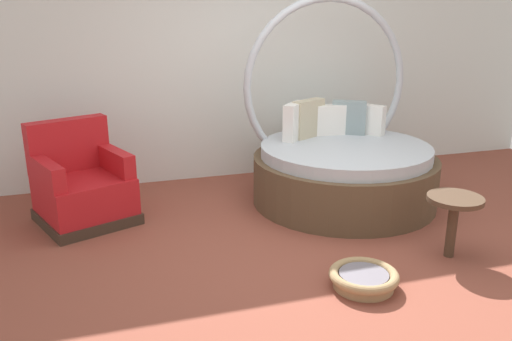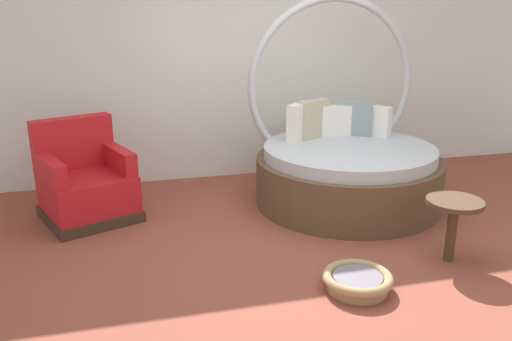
{
  "view_description": "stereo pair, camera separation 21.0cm",
  "coord_description": "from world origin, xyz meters",
  "px_view_note": "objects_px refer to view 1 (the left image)",
  "views": [
    {
      "loc": [
        -1.63,
        -3.71,
        1.97
      ],
      "look_at": [
        -0.31,
        0.59,
        0.55
      ],
      "focal_mm": 36.85,
      "sensor_mm": 36.0,
      "label": 1
    },
    {
      "loc": [
        -1.43,
        -3.77,
        1.97
      ],
      "look_at": [
        -0.31,
        0.59,
        0.55
      ],
      "focal_mm": 36.85,
      "sensor_mm": 36.0,
      "label": 2
    }
  ],
  "objects_px": {
    "red_armchair": "(82,187)",
    "pet_basket": "(364,278)",
    "side_table": "(454,208)",
    "round_daybed": "(342,162)"
  },
  "relations": [
    {
      "from": "red_armchair",
      "to": "pet_basket",
      "type": "distance_m",
      "value": 2.75
    },
    {
      "from": "pet_basket",
      "to": "side_table",
      "type": "height_order",
      "value": "side_table"
    },
    {
      "from": "round_daybed",
      "to": "pet_basket",
      "type": "xyz_separation_m",
      "value": [
        -0.64,
        -1.72,
        -0.34
      ]
    },
    {
      "from": "pet_basket",
      "to": "side_table",
      "type": "bearing_deg",
      "value": 14.83
    },
    {
      "from": "red_armchair",
      "to": "side_table",
      "type": "height_order",
      "value": "red_armchair"
    },
    {
      "from": "red_armchair",
      "to": "pet_basket",
      "type": "bearing_deg",
      "value": -44.53
    },
    {
      "from": "red_armchair",
      "to": "pet_basket",
      "type": "xyz_separation_m",
      "value": [
        1.95,
        -1.92,
        -0.26
      ]
    },
    {
      "from": "red_armchair",
      "to": "side_table",
      "type": "distance_m",
      "value": 3.32
    },
    {
      "from": "pet_basket",
      "to": "round_daybed",
      "type": "bearing_deg",
      "value": 69.6
    },
    {
      "from": "round_daybed",
      "to": "pet_basket",
      "type": "height_order",
      "value": "round_daybed"
    }
  ]
}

